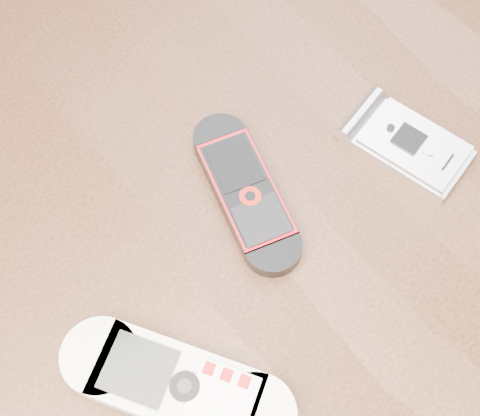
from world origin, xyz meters
The scene contains 5 objects.
ground centered at (0.00, 0.00, 0.00)m, with size 4.00×4.00×0.00m, color #472B19.
table centered at (0.00, 0.00, 0.64)m, with size 1.20×0.80×0.75m.
nokia_white centered at (-0.11, -0.08, 0.76)m, with size 0.05×0.16×0.02m, color white.
nokia_black_red centered at (0.02, 0.01, 0.76)m, with size 0.04×0.14×0.01m, color black.
motorola_razr centered at (0.14, -0.04, 0.76)m, with size 0.05×0.10×0.02m, color #B9B9BE.
Camera 1 is at (-0.13, -0.17, 1.21)m, focal length 50.00 mm.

